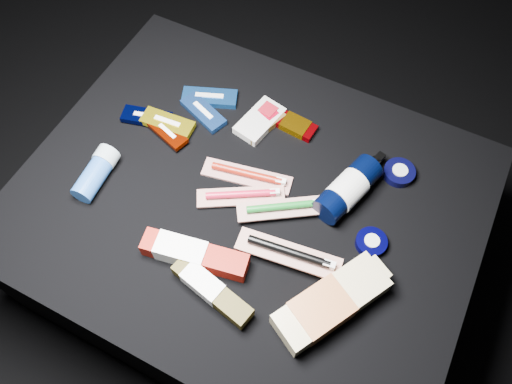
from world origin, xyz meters
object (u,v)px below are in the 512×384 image
at_px(lotion_bottle, 348,189).
at_px(bodywash_bottle, 329,304).
at_px(deodorant_stick, 96,173).
at_px(toothpaste_carton_red, 190,253).

xyz_separation_m(lotion_bottle, bodywash_bottle, (0.06, -0.24, -0.01)).
xyz_separation_m(lotion_bottle, deodorant_stick, (-0.50, -0.20, -0.01)).
distance_m(deodorant_stick, toothpaste_carton_red, 0.28).
height_order(bodywash_bottle, deodorant_stick, deodorant_stick).
bearing_deg(bodywash_bottle, deodorant_stick, -154.75).
relative_size(deodorant_stick, toothpaste_carton_red, 0.58).
distance_m(lotion_bottle, bodywash_bottle, 0.25).
bearing_deg(lotion_bottle, deodorant_stick, -141.30).
relative_size(lotion_bottle, deodorant_stick, 1.63).
bearing_deg(toothpaste_carton_red, bodywash_bottle, -4.95).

